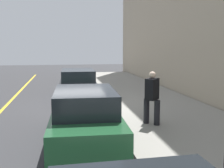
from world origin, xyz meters
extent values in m
plane|color=#333335|center=(0.00, 0.00, 0.00)|extent=(56.00, 56.00, 0.00)
cube|color=gray|center=(0.00, -3.30, 0.07)|extent=(28.00, 4.60, 0.15)
cube|color=gold|center=(0.00, 3.20, 0.00)|extent=(28.00, 0.14, 0.01)
cube|color=white|center=(4.73, -0.70, 0.11)|extent=(6.47, 0.56, 0.22)
cylinder|color=black|center=(-3.87, 0.82, 0.32)|extent=(0.65, 0.24, 0.64)
cylinder|color=black|center=(-3.93, -0.86, 0.32)|extent=(0.65, 0.24, 0.64)
cylinder|color=black|center=(-6.75, 0.92, 0.32)|extent=(0.65, 0.24, 0.64)
cylinder|color=black|center=(-6.80, -0.76, 0.32)|extent=(0.65, 0.24, 0.64)
cube|color=#1E512D|center=(-5.34, 0.03, 0.59)|extent=(4.70, 1.96, 0.64)
cube|color=black|center=(-5.57, 0.04, 1.21)|extent=(2.47, 1.68, 0.60)
cylinder|color=black|center=(2.62, 0.70, 0.32)|extent=(0.64, 0.23, 0.64)
cylinder|color=black|center=(2.59, -0.98, 0.32)|extent=(0.64, 0.23, 0.64)
cylinder|color=black|center=(-0.18, 0.75, 0.32)|extent=(0.64, 0.23, 0.64)
cylinder|color=black|center=(-0.21, -0.93, 0.32)|extent=(0.64, 0.23, 0.64)
cube|color=#383A3D|center=(1.21, -0.11, 0.59)|extent=(4.56, 1.88, 0.64)
cube|color=black|center=(0.98, -0.11, 1.21)|extent=(2.38, 1.64, 0.60)
cylinder|color=black|center=(-4.36, -2.07, 0.56)|extent=(0.19, 0.19, 0.81)
cylinder|color=black|center=(-4.63, -2.34, 0.56)|extent=(0.19, 0.19, 0.81)
cube|color=black|center=(-4.50, -2.21, 1.31)|extent=(0.54, 0.54, 0.69)
sphere|color=beige|center=(-4.50, -2.21, 1.77)|extent=(0.22, 0.22, 0.22)
camera|label=1|loc=(-12.99, 0.59, 2.68)|focal=44.60mm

